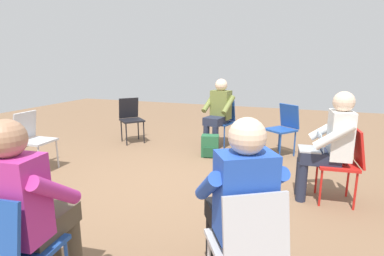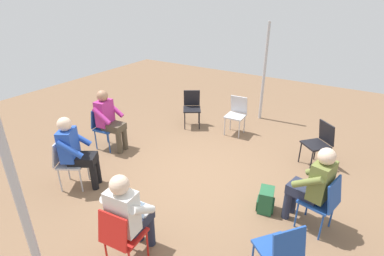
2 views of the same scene
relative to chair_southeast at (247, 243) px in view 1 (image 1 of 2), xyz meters
name	(u,v)px [view 1 (image 1 of 2)]	position (x,y,z in m)	size (l,w,h in m)	color
ground_plane	(168,183)	(-1.31, 1.73, -0.50)	(14.00, 14.00, 0.00)	brown
chair_southeast	(247,243)	(0.00, 0.00, 0.00)	(0.56, 0.58, 0.85)	#B7B7BC
chair_east	(345,160)	(0.73, 1.90, 0.00)	(0.47, 0.43, 0.85)	red
chair_northwest	(131,117)	(-2.84, 3.35, 0.00)	(0.59, 0.58, 0.85)	black
chair_west	(33,137)	(-3.31, 1.50, 0.00)	(0.46, 0.42, 0.85)	#B7B7BC
chair_south	(11,249)	(-1.27, -0.52, 0.00)	(0.44, 0.48, 0.85)	#1E4799
chair_north	(222,119)	(-1.11, 3.72, 0.00)	(0.48, 0.51, 0.85)	#1E4799
chair_northeast	(284,126)	(0.00, 3.49, 0.00)	(0.58, 0.58, 0.85)	#1E4799
person_with_laptop	(330,141)	(0.56, 1.88, 0.20)	(0.55, 0.52, 1.24)	#23283D
person_in_blue	(239,200)	(-0.09, 0.14, 0.20)	(0.62, 0.63, 1.24)	black
person_in_olive	(218,110)	(-1.15, 3.56, 0.20)	(0.57, 0.57, 1.24)	#23283D
person_in_magenta	(28,204)	(-1.29, -0.36, 0.20)	(0.53, 0.55, 1.24)	#4C4233
backpack_near_laptop_user	(210,147)	(-1.12, 2.97, -0.34)	(0.32, 0.29, 0.36)	#235B38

